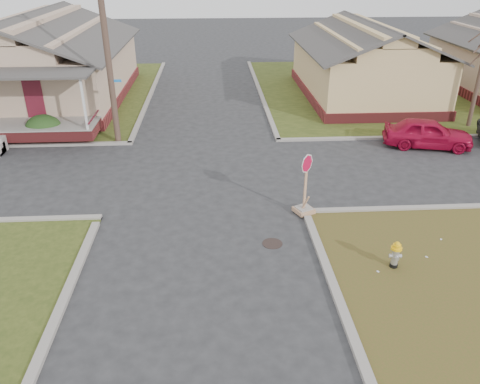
{
  "coord_description": "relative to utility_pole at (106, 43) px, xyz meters",
  "views": [
    {
      "loc": [
        0.44,
        -12.84,
        8.1
      ],
      "look_at": [
        1.27,
        1.0,
        1.1
      ],
      "focal_mm": 35.0,
      "sensor_mm": 36.0,
      "label": 1
    }
  ],
  "objects": [
    {
      "name": "curbs",
      "position": [
        4.2,
        -3.9,
        -4.66
      ],
      "size": [
        80.0,
        40.0,
        0.12
      ],
      "primitive_type": null,
      "color": "gray",
      "rests_on": "ground"
    },
    {
      "name": "verge_far_left",
      "position": [
        -8.8,
        9.1,
        -4.64
      ],
      "size": [
        19.0,
        19.0,
        0.05
      ],
      "primitive_type": "cube",
      "color": "#323F16",
      "rests_on": "ground"
    },
    {
      "name": "utility_pole",
      "position": [
        0.0,
        0.0,
        0.0
      ],
      "size": [
        1.8,
        0.28,
        9.0
      ],
      "color": "#402F25",
      "rests_on": "ground"
    },
    {
      "name": "fire_hydrant",
      "position": [
        9.75,
        -10.89,
        -4.15
      ],
      "size": [
        0.32,
        0.32,
        0.85
      ],
      "rotation": [
        0.0,
        0.0,
        -0.11
      ],
      "color": "black",
      "rests_on": "ground"
    },
    {
      "name": "manhole",
      "position": [
        6.4,
        -9.4,
        -4.66
      ],
      "size": [
        0.64,
        0.64,
        0.01
      ],
      "primitive_type": "cylinder",
      "color": "black",
      "rests_on": "ground"
    },
    {
      "name": "stop_sign",
      "position": [
        7.73,
        -7.52,
        -4.14
      ],
      "size": [
        0.63,
        0.61,
        2.2
      ],
      "rotation": [
        0.0,
        0.0,
        0.43
      ],
      "color": "tan",
      "rests_on": "ground"
    },
    {
      "name": "red_sedan",
      "position": [
        14.69,
        -1.47,
        -3.98
      ],
      "size": [
        4.29,
        2.53,
        1.37
      ],
      "primitive_type": "imported",
      "rotation": [
        0.0,
        0.0,
        1.33
      ],
      "color": "#A80C2F",
      "rests_on": "ground"
    },
    {
      "name": "side_house_yellow",
      "position": [
        14.2,
        7.6,
        -2.47
      ],
      "size": [
        7.6,
        11.6,
        4.7
      ],
      "color": "maroon",
      "rests_on": "ground"
    },
    {
      "name": "tree_mid_right",
      "position": [
        18.2,
        1.3,
        -2.51
      ],
      "size": [
        0.22,
        0.22,
        4.2
      ],
      "primitive_type": "cylinder",
      "color": "#402F25",
      "rests_on": "verge_far_right"
    },
    {
      "name": "corner_house",
      "position": [
        -5.8,
        7.78,
        -2.38
      ],
      "size": [
        10.1,
        15.5,
        5.3
      ],
      "color": "maroon",
      "rests_on": "ground"
    },
    {
      "name": "hedge_right",
      "position": [
        -3.58,
        0.41,
        -4.01
      ],
      "size": [
        1.58,
        1.3,
        1.21
      ],
      "primitive_type": "ellipsoid",
      "color": "#1A3613",
      "rests_on": "verge_far_left"
    },
    {
      "name": "ground",
      "position": [
        4.2,
        -8.9,
        -4.66
      ],
      "size": [
        120.0,
        120.0,
        0.0
      ],
      "primitive_type": "plane",
      "color": "#27272A",
      "rests_on": "ground"
    }
  ]
}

